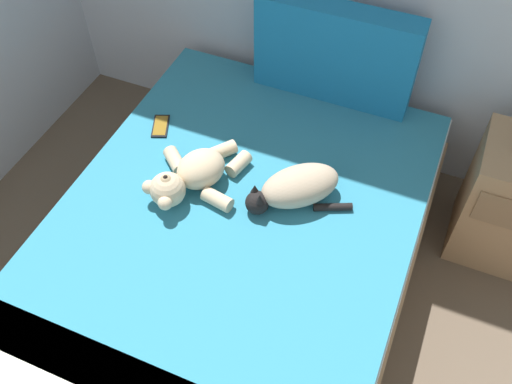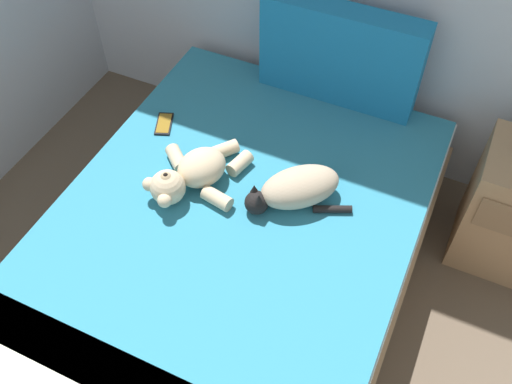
# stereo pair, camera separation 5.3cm
# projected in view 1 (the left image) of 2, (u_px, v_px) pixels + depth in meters

# --- Properties ---
(bed) EXTENTS (1.49, 1.98, 0.47)m
(bed) POSITION_uv_depth(u_px,v_px,m) (235.00, 251.00, 2.48)
(bed) COLOR #9E7A56
(bed) RESTS_ON ground_plane
(patterned_cushion) EXTENTS (0.76, 0.14, 0.48)m
(patterned_cushion) POSITION_uv_depth(u_px,v_px,m) (335.00, 54.00, 2.61)
(patterned_cushion) COLOR #1972AD
(patterned_cushion) RESTS_ON bed
(cat) EXTENTS (0.42, 0.37, 0.15)m
(cat) POSITION_uv_depth(u_px,v_px,m) (296.00, 188.00, 2.31)
(cat) COLOR tan
(cat) RESTS_ON bed
(teddy_bear) EXTENTS (0.40, 0.49, 0.16)m
(teddy_bear) POSITION_uv_depth(u_px,v_px,m) (192.00, 176.00, 2.36)
(teddy_bear) COLOR beige
(teddy_bear) RESTS_ON bed
(cell_phone) EXTENTS (0.12, 0.16, 0.01)m
(cell_phone) POSITION_uv_depth(u_px,v_px,m) (161.00, 126.00, 2.64)
(cell_phone) COLOR black
(cell_phone) RESTS_ON bed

